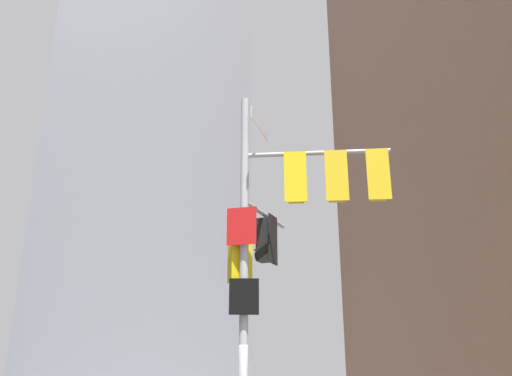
{
  "coord_description": "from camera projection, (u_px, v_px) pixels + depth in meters",
  "views": [
    {
      "loc": [
        -3.58,
        -10.3,
        2.04
      ],
      "look_at": [
        0.33,
        0.16,
        5.88
      ],
      "focal_mm": 37.1,
      "sensor_mm": 36.0,
      "label": 1
    }
  ],
  "objects": [
    {
      "name": "building_mid_block",
      "position": [
        145.0,
        73.0,
        40.9
      ],
      "size": [
        12.86,
        12.86,
        47.55
      ],
      "primitive_type": "cube",
      "color": "#9399A3",
      "rests_on": "ground"
    },
    {
      "name": "signal_pole_assembly",
      "position": [
        285.0,
        225.0,
        11.36
      ],
      "size": [
        3.28,
        3.23,
        7.95
      ],
      "color": "#B2B2B5",
      "rests_on": "ground"
    }
  ]
}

